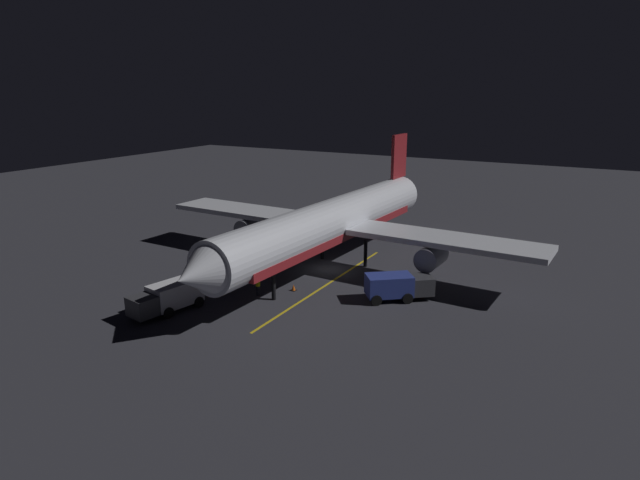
{
  "coord_description": "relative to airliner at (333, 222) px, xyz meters",
  "views": [
    {
      "loc": [
        -23.85,
        45.27,
        17.2
      ],
      "look_at": [
        0.0,
        2.0,
        3.5
      ],
      "focal_mm": 30.87,
      "sensor_mm": 36.0,
      "label": 1
    }
  ],
  "objects": [
    {
      "name": "traffic_cone_near_right",
      "position": [
        0.13,
        7.26,
        -4.4
      ],
      "size": [
        0.5,
        0.5,
        0.55
      ],
      "color": "#EA590F",
      "rests_on": "ground_plane"
    },
    {
      "name": "baggage_truck",
      "position": [
        6.28,
        16.09,
        -3.45
      ],
      "size": [
        3.22,
        6.24,
        2.31
      ],
      "color": "silver",
      "rests_on": "ground_plane"
    },
    {
      "name": "traffic_cone_near_left",
      "position": [
        8.69,
        10.75,
        -4.4
      ],
      "size": [
        0.5,
        0.5,
        0.55
      ],
      "color": "#EA590F",
      "rests_on": "ground_plane"
    },
    {
      "name": "ground_crew_worker",
      "position": [
        2.19,
        9.72,
        -3.76
      ],
      "size": [
        0.4,
        0.4,
        1.74
      ],
      "color": "black",
      "rests_on": "ground_plane"
    },
    {
      "name": "apron_guide_stripe",
      "position": [
        -1.73,
        4.62,
        -4.65
      ],
      "size": [
        0.27,
        23.26,
        0.01
      ],
      "primitive_type": "cube",
      "rotation": [
        0.0,
        0.0,
        0.0
      ],
      "color": "gold",
      "rests_on": "ground_plane"
    },
    {
      "name": "catering_truck",
      "position": [
        -8.55,
        4.92,
        -3.5
      ],
      "size": [
        5.66,
        5.05,
        2.2
      ],
      "color": "navy",
      "rests_on": "ground_plane"
    },
    {
      "name": "airliner",
      "position": [
        0.0,
        0.0,
        0.0
      ],
      "size": [
        39.9,
        41.26,
        12.01
      ],
      "color": "silver",
      "rests_on": "ground_plane"
    },
    {
      "name": "ground_plane",
      "position": [
        0.03,
        0.62,
        -4.75
      ],
      "size": [
        180.0,
        180.0,
        0.2
      ],
      "primitive_type": "cube",
      "color": "#303038"
    }
  ]
}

